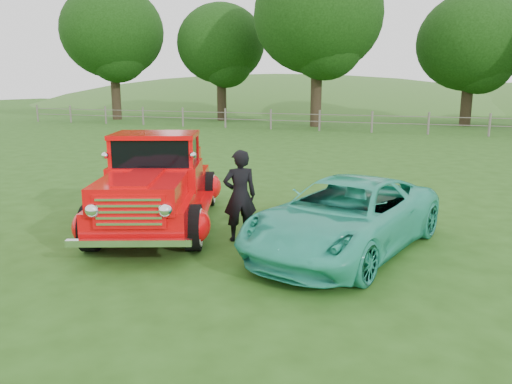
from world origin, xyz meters
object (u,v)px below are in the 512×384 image
(tree_near_west, at_px, (318,16))
(red_pickup, at_px, (158,184))
(teal_sedan, at_px, (345,216))
(man, at_px, (240,196))
(tree_near_east, at_px, (472,42))
(tree_mid_west, at_px, (221,44))
(tree_far_west, at_px, (112,32))

(tree_near_west, distance_m, red_pickup, 24.47)
(tree_near_west, bearing_deg, teal_sedan, -74.63)
(man, bearing_deg, tree_near_east, -132.93)
(tree_mid_west, distance_m, red_pickup, 29.09)
(tree_near_east, xyz_separation_m, teal_sedan, (-2.46, -27.80, -4.66))
(tree_mid_west, distance_m, man, 30.13)
(tree_far_west, distance_m, tree_mid_west, 8.30)
(tree_near_east, bearing_deg, tree_near_west, -156.04)
(tree_near_east, height_order, teal_sedan, tree_near_east)
(tree_near_west, relative_size, man, 6.57)
(tree_far_west, xyz_separation_m, red_pickup, (18.91, -24.54, -5.69))
(tree_near_east, relative_size, red_pickup, 1.58)
(tree_far_west, relative_size, tree_mid_west, 1.17)
(red_pickup, bearing_deg, man, -32.28)
(tree_far_west, relative_size, teal_sedan, 2.37)
(tree_far_west, distance_m, teal_sedan, 34.03)
(tree_near_east, bearing_deg, tree_far_west, -173.16)
(man, bearing_deg, tree_far_west, -84.43)
(tree_mid_west, height_order, red_pickup, tree_mid_west)
(tree_near_west, height_order, tree_near_east, tree_near_west)
(tree_near_east, height_order, red_pickup, tree_near_east)
(tree_far_west, distance_m, tree_near_west, 16.03)
(tree_far_west, xyz_separation_m, man, (20.74, -24.88, -5.69))
(tree_far_west, relative_size, tree_near_east, 1.19)
(red_pickup, height_order, teal_sedan, red_pickup)
(tree_mid_west, bearing_deg, tree_far_west, -165.96)
(red_pickup, bearing_deg, tree_near_east, 55.79)
(tree_mid_west, bearing_deg, red_pickup, -67.65)
(tree_mid_west, relative_size, tree_near_west, 0.81)
(tree_near_east, bearing_deg, red_pickup, -102.46)
(tree_near_east, distance_m, man, 28.56)
(tree_near_west, bearing_deg, tree_near_east, 23.96)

